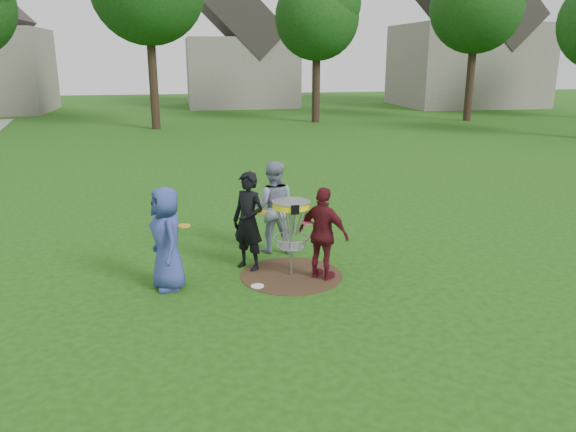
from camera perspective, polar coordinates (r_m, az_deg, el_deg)
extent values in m
plane|color=#19470F|center=(9.90, 0.33, -6.04)|extent=(100.00, 100.00, 0.00)
cylinder|color=#47331E|center=(9.90, 0.33, -6.02)|extent=(1.80, 1.80, 0.01)
imported|color=#33408C|center=(9.31, -12.21, -2.25)|extent=(0.76, 0.96, 1.72)
imported|color=black|center=(9.97, -4.04, -0.53)|extent=(0.75, 0.76, 1.78)
imported|color=#7F8DA4|center=(10.85, -1.53, 0.94)|extent=(0.99, 0.84, 1.80)
imported|color=#53131B|center=(9.52, 3.63, -1.83)|extent=(0.95, 0.94, 1.61)
cylinder|color=white|center=(9.44, -3.13, -7.14)|extent=(0.22, 0.22, 0.02)
cylinder|color=#9EA0A5|center=(9.67, 0.34, -2.25)|extent=(0.05, 0.05, 1.38)
cylinder|color=yellow|center=(9.50, 0.34, 1.14)|extent=(0.64, 0.64, 0.10)
cylinder|color=#9EA0A5|center=(9.48, 0.34, 1.46)|extent=(0.66, 0.66, 0.01)
cube|color=black|center=(9.19, 0.74, 0.63)|extent=(0.14, 0.02, 0.16)
torus|color=#9EA0A5|center=(9.66, 0.34, -2.19)|extent=(0.62, 0.62, 0.02)
torus|color=#9EA0A5|center=(9.71, 0.33, -3.09)|extent=(0.50, 0.50, 0.02)
cylinder|color=#9EA0A5|center=(9.72, 0.33, -3.14)|extent=(0.44, 0.44, 0.01)
cylinder|color=gold|center=(9.27, -10.56, -0.98)|extent=(0.22, 0.22, 0.02)
cylinder|color=#FFA315|center=(9.78, -2.63, 0.40)|extent=(0.22, 0.22, 0.02)
cylinder|color=#FC42DB|center=(10.53, -1.18, 1.63)|extent=(0.22, 0.22, 0.02)
cylinder|color=#E63C67|center=(9.52, 1.99, -0.66)|extent=(0.22, 0.22, 0.02)
cylinder|color=#38281C|center=(30.56, -13.49, 12.91)|extent=(0.46, 0.46, 4.62)
cylinder|color=#38281C|center=(32.99, 2.86, 12.77)|extent=(0.46, 0.46, 3.78)
sphere|color=#164211|center=(33.00, 2.96, 19.50)|extent=(4.68, 4.68, 4.68)
cylinder|color=#38281C|center=(35.30, 17.98, 12.59)|extent=(0.46, 0.46, 4.20)
sphere|color=#164211|center=(35.36, 18.60, 19.54)|extent=(5.20, 5.20, 5.20)
cube|color=gray|center=(44.28, -4.83, 14.34)|extent=(8.00, 7.00, 5.00)
cube|color=#2D2826|center=(44.35, -4.95, 19.43)|extent=(6.11, 7.14, 6.11)
cube|color=gray|center=(46.44, 17.66, 14.36)|extent=(10.00, 8.00, 6.00)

